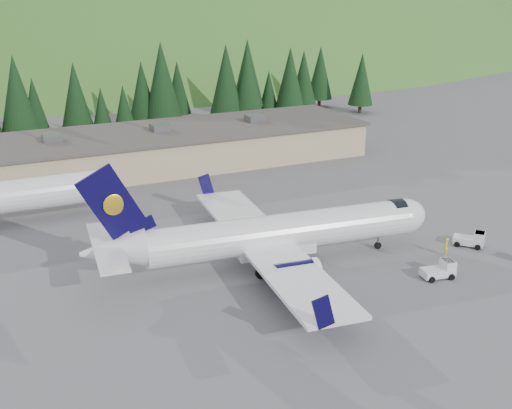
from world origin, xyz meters
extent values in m
plane|color=#58585D|center=(0.00, 0.00, 0.00)|extent=(600.00, 600.00, 0.00)
cylinder|color=white|center=(0.00, 0.00, 3.16)|extent=(26.23, 6.25, 3.49)
ellipsoid|color=white|center=(12.93, -1.39, 3.16)|extent=(4.89, 3.96, 3.49)
cylinder|color=black|center=(12.01, -1.29, 3.58)|extent=(1.60, 3.00, 2.88)
cone|color=white|center=(-15.70, 1.69, 3.53)|extent=(5.91, 4.07, 3.49)
cube|color=white|center=(-0.92, 0.10, 1.69)|extent=(7.71, 3.75, 0.93)
cube|color=white|center=(-1.85, 0.20, 2.23)|extent=(8.46, 31.94, 0.33)
cube|color=#090534|center=(-1.54, 16.05, 3.44)|extent=(1.89, 0.34, 2.67)
cube|color=#090534|center=(-4.92, -15.35, 3.44)|extent=(1.89, 0.34, 2.67)
cylinder|color=#090534|center=(-0.35, 5.46, 1.44)|extent=(4.11, 2.54, 2.14)
cylinder|color=white|center=(1.41, 5.27, 1.44)|extent=(0.80, 2.31, 2.27)
cube|color=white|center=(-0.35, 5.46, 1.95)|extent=(2.06, 0.45, 0.84)
cylinder|color=#090534|center=(-1.50, -5.26, 1.44)|extent=(4.11, 2.54, 2.14)
cylinder|color=white|center=(0.26, -5.45, 1.44)|extent=(0.80, 2.31, 2.27)
cube|color=white|center=(-1.50, -5.26, 1.95)|extent=(2.06, 0.45, 0.84)
cube|color=#090534|center=(-15.51, 1.67, 7.88)|extent=(5.74, 0.89, 6.82)
ellipsoid|color=gold|center=(-15.31, 1.83, 7.69)|extent=(1.85, 0.36, 1.84)
ellipsoid|color=gold|center=(-15.35, 1.46, 7.69)|extent=(1.85, 0.36, 1.84)
cube|color=#090534|center=(-13.11, 1.41, 5.46)|extent=(2.57, 0.50, 1.84)
cube|color=white|center=(-16.16, 1.74, 3.99)|extent=(3.64, 11.80, 0.20)
cylinder|color=slate|center=(10.16, -1.09, 0.84)|extent=(0.20, 0.20, 1.67)
cylinder|color=black|center=(10.16, -1.09, 0.35)|extent=(0.73, 0.33, 0.71)
cylinder|color=slate|center=(-2.50, 2.79, 0.93)|extent=(0.25, 0.25, 1.86)
cylinder|color=black|center=(-2.13, 2.75, 0.51)|extent=(1.05, 0.43, 1.02)
cylinder|color=black|center=(-2.87, 2.83, 0.51)|extent=(1.05, 0.43, 1.02)
cylinder|color=slate|center=(-3.04, -2.20, 0.93)|extent=(0.25, 0.25, 1.86)
cylinder|color=black|center=(-2.67, -2.24, 0.51)|extent=(1.05, 0.43, 1.02)
cylinder|color=black|center=(-3.41, -2.16, 0.51)|extent=(1.05, 0.43, 1.02)
cylinder|color=white|center=(-22.00, 22.00, 3.20)|extent=(22.00, 3.60, 3.60)
cube|color=silver|center=(11.12, -8.87, 0.55)|extent=(3.19, 1.95, 0.70)
cube|color=silver|center=(12.10, -9.03, 1.15)|extent=(1.21, 1.54, 0.90)
cube|color=black|center=(12.10, -9.03, 1.54)|extent=(1.09, 1.42, 0.10)
cylinder|color=black|center=(12.23, -8.24, 0.28)|extent=(0.59, 0.31, 0.56)
cylinder|color=black|center=(11.98, -9.82, 0.28)|extent=(0.59, 0.31, 0.56)
cylinder|color=black|center=(10.26, -7.93, 0.28)|extent=(0.59, 0.31, 0.56)
cylinder|color=black|center=(10.01, -9.50, 0.28)|extent=(0.59, 0.31, 0.56)
cube|color=silver|center=(18.95, -4.37, 0.55)|extent=(3.09, 3.24, 0.70)
cube|color=silver|center=(19.60, -5.12, 1.15)|extent=(1.71, 1.67, 0.90)
cube|color=black|center=(19.60, -5.12, 1.55)|extent=(1.57, 1.53, 0.10)
cylinder|color=black|center=(20.20, -4.60, 0.28)|extent=(0.53, 0.56, 0.56)
cylinder|color=black|center=(19.00, -5.65, 0.28)|extent=(0.53, 0.56, 0.56)
cylinder|color=black|center=(18.89, -3.09, 0.28)|extent=(0.53, 0.56, 0.56)
cylinder|color=black|center=(17.69, -4.14, 0.28)|extent=(0.53, 0.56, 0.56)
cube|color=tan|center=(-5.00, 38.00, 2.40)|extent=(70.00, 16.00, 4.80)
cube|color=#47423D|center=(-5.00, 38.00, 4.95)|extent=(71.00, 17.00, 0.40)
cube|color=slate|center=(-15.00, 38.00, 5.60)|extent=(2.50, 2.50, 1.00)
cube|color=slate|center=(0.00, 38.00, 5.60)|extent=(2.50, 2.50, 1.00)
cube|color=slate|center=(15.00, 38.00, 5.60)|extent=(2.50, 2.50, 1.00)
imported|color=yellow|center=(15.16, -5.29, 0.90)|extent=(0.78, 0.76, 1.81)
cone|color=black|center=(-17.18, 56.60, 8.52)|extent=(6.25, 6.25, 12.77)
cone|color=black|center=(-13.77, 65.56, 5.73)|extent=(4.20, 4.20, 8.60)
cone|color=black|center=(-7.90, 58.75, 7.46)|extent=(5.47, 5.47, 11.18)
cone|color=black|center=(-4.05, 57.42, 5.08)|extent=(3.73, 3.73, 7.63)
cone|color=black|center=(-0.66, 55.97, 5.29)|extent=(3.88, 3.88, 7.93)
cone|color=black|center=(4.47, 62.66, 6.97)|extent=(5.11, 5.11, 10.45)
cone|color=black|center=(7.65, 60.87, 8.93)|extent=(6.55, 6.55, 13.39)
cone|color=black|center=(12.33, 66.28, 6.54)|extent=(4.80, 4.80, 9.81)
cone|color=black|center=(18.35, 56.99, 8.60)|extent=(6.31, 6.31, 12.90)
cone|color=black|center=(22.06, 56.13, 8.20)|extent=(6.01, 6.01, 12.30)
cone|color=black|center=(26.44, 65.46, 8.56)|extent=(6.28, 6.28, 12.84)
cone|color=black|center=(30.57, 64.42, 5.09)|extent=(3.73, 3.73, 7.63)
cone|color=black|center=(33.97, 61.89, 7.73)|extent=(5.67, 5.67, 11.59)
cone|color=black|center=(38.38, 64.36, 7.13)|extent=(5.23, 5.23, 10.69)
cone|color=black|center=(44.33, 67.81, 7.29)|extent=(5.35, 5.35, 10.94)
cone|color=black|center=(48.53, 58.70, 6.84)|extent=(5.02, 5.02, 10.26)
ellipsoid|color=#27551C|center=(40.00, 200.00, -85.00)|extent=(420.00, 300.00, 300.00)
ellipsoid|color=#27551C|center=(160.00, 240.00, -85.00)|extent=(392.00, 280.00, 280.00)
camera|label=1|loc=(-26.35, -49.41, 25.39)|focal=45.00mm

